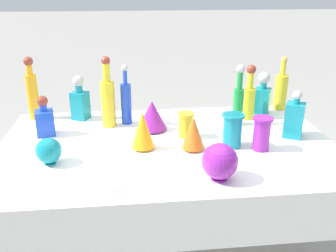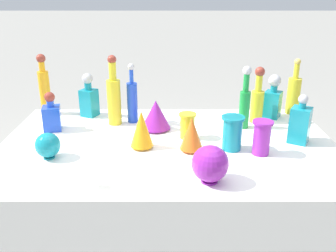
# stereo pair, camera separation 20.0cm
# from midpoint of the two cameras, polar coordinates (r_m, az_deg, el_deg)

# --- Properties ---
(display_table) EXTENTS (1.82, 1.15, 0.76)m
(display_table) POSITION_cam_midpoint_polar(r_m,az_deg,el_deg) (2.04, 2.82, -4.31)
(display_table) COLOR white
(display_table) RESTS_ON ground
(tall_bottle_0) EXTENTS (0.07, 0.07, 0.40)m
(tall_bottle_0) POSITION_cam_midpoint_polar(r_m,az_deg,el_deg) (2.54, -16.23, 5.60)
(tall_bottle_0) COLOR orange
(tall_bottle_0) RESTS_ON display_table
(tall_bottle_1) EXTENTS (0.06, 0.06, 0.37)m
(tall_bottle_1) POSITION_cam_midpoint_polar(r_m,az_deg,el_deg) (2.30, -3.02, 4.00)
(tall_bottle_1) COLOR blue
(tall_bottle_1) RESTS_ON display_table
(tall_bottle_2) EXTENTS (0.08, 0.08, 0.43)m
(tall_bottle_2) POSITION_cam_midpoint_polar(r_m,az_deg,el_deg) (2.27, -5.77, 4.38)
(tall_bottle_2) COLOR yellow
(tall_bottle_2) RESTS_ON display_table
(tall_bottle_3) EXTENTS (0.08, 0.08, 0.35)m
(tall_bottle_3) POSITION_cam_midpoint_polar(r_m,az_deg,el_deg) (2.39, 15.81, 3.87)
(tall_bottle_3) COLOR yellow
(tall_bottle_3) RESTS_ON display_table
(tall_bottle_4) EXTENTS (0.08, 0.08, 0.37)m
(tall_bottle_4) POSITION_cam_midpoint_polar(r_m,az_deg,el_deg) (2.63, 20.68, 4.69)
(tall_bottle_4) COLOR yellow
(tall_bottle_4) RESTS_ON display_table
(tall_bottle_5) EXTENTS (0.06, 0.06, 0.37)m
(tall_bottle_5) POSITION_cam_midpoint_polar(r_m,az_deg,el_deg) (2.27, 14.10, 3.53)
(tall_bottle_5) COLOR #198C38
(tall_bottle_5) RESTS_ON display_table
(square_decanter_0) EXTENTS (0.12, 0.12, 0.28)m
(square_decanter_0) POSITION_cam_midpoint_polar(r_m,az_deg,el_deg) (2.45, -9.71, 4.21)
(square_decanter_0) COLOR teal
(square_decanter_0) RESTS_ON display_table
(square_decanter_1) EXTENTS (0.14, 0.14, 0.27)m
(square_decanter_1) POSITION_cam_midpoint_polar(r_m,az_deg,el_deg) (2.17, 21.99, 0.37)
(square_decanter_1) COLOR teal
(square_decanter_1) RESTS_ON display_table
(square_decanter_2) EXTENTS (0.12, 0.12, 0.23)m
(square_decanter_2) POSITION_cam_midpoint_polar(r_m,az_deg,el_deg) (2.26, -14.94, 1.55)
(square_decanter_2) COLOR blue
(square_decanter_2) RESTS_ON display_table
(square_decanter_3) EXTENTS (0.13, 0.13, 0.28)m
(square_decanter_3) POSITION_cam_midpoint_polar(r_m,az_deg,el_deg) (2.51, 17.89, 3.93)
(square_decanter_3) COLOR teal
(square_decanter_3) RESTS_ON display_table
(slender_vase_0) EXTENTS (0.12, 0.12, 0.18)m
(slender_vase_0) POSITION_cam_midpoint_polar(r_m,az_deg,el_deg) (1.98, 12.67, -0.92)
(slender_vase_0) COLOR teal
(slender_vase_0) RESTS_ON display_table
(slender_vase_1) EXTENTS (0.10, 0.10, 0.14)m
(slender_vase_1) POSITION_cam_midpoint_polar(r_m,az_deg,el_deg) (2.09, 5.72, 0.17)
(slender_vase_1) COLOR yellow
(slender_vase_1) RESTS_ON display_table
(slender_vase_2) EXTENTS (0.10, 0.10, 0.18)m
(slender_vase_2) POSITION_cam_midpoint_polar(r_m,az_deg,el_deg) (1.96, 16.98, -1.57)
(slender_vase_2) COLOR purple
(slender_vase_2) RESTS_ON display_table
(fluted_vase_0) EXTENTS (0.12, 0.12, 0.18)m
(fluted_vase_0) POSITION_cam_midpoint_polar(r_m,az_deg,el_deg) (1.93, 6.61, -1.21)
(fluted_vase_0) COLOR orange
(fluted_vase_0) RESTS_ON display_table
(fluted_vase_1) EXTENTS (0.12, 0.12, 0.21)m
(fluted_vase_1) POSITION_cam_midpoint_polar(r_m,az_deg,el_deg) (1.94, -1.12, -0.48)
(fluted_vase_1) COLOR orange
(fluted_vase_1) RESTS_ON display_table
(fluted_vase_2) EXTENTS (0.17, 0.17, 0.18)m
(fluted_vase_2) POSITION_cam_midpoint_polar(r_m,az_deg,el_deg) (2.19, 0.74, 1.72)
(fluted_vase_2) COLOR purple
(fluted_vase_2) RESTS_ON display_table
(round_bowl_0) EXTENTS (0.12, 0.12, 0.13)m
(round_bowl_0) POSITION_cam_midpoint_polar(r_m,az_deg,el_deg) (1.91, -15.03, -2.93)
(round_bowl_0) COLOR teal
(round_bowl_0) RESTS_ON display_table
(round_bowl_1) EXTENTS (0.16, 0.16, 0.17)m
(round_bowl_1) POSITION_cam_midpoint_polar(r_m,az_deg,el_deg) (1.65, 9.96, -5.77)
(round_bowl_1) COLOR purple
(round_bowl_1) RESTS_ON display_table
(price_tag_left) EXTENTS (0.06, 0.02, 0.05)m
(price_tag_left) POSITION_cam_midpoint_polar(r_m,az_deg,el_deg) (1.57, -5.96, -9.80)
(price_tag_left) COLOR white
(price_tag_left) RESTS_ON display_table
(cardboard_box_behind_left) EXTENTS (0.54, 0.40, 0.37)m
(cardboard_box_behind_left) POSITION_cam_midpoint_polar(r_m,az_deg,el_deg) (3.19, -0.33, -5.62)
(cardboard_box_behind_left) COLOR tan
(cardboard_box_behind_left) RESTS_ON ground
(cardboard_box_behind_right) EXTENTS (0.55, 0.51, 0.45)m
(cardboard_box_behind_right) POSITION_cam_midpoint_polar(r_m,az_deg,el_deg) (3.39, 10.64, -3.57)
(cardboard_box_behind_right) COLOR tan
(cardboard_box_behind_right) RESTS_ON ground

